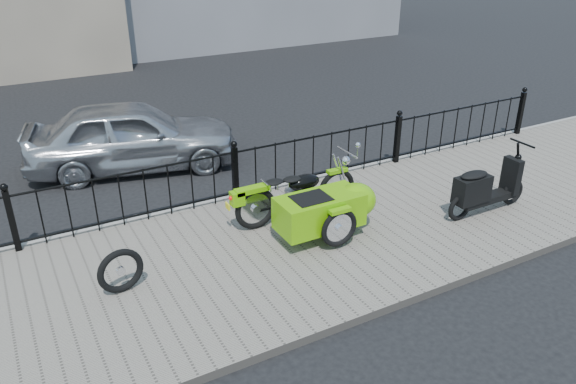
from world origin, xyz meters
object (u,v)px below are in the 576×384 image
sedan_car (132,136)px  spare_tire (121,271)px  motorcycle_sidecar (325,204)px  scooter (484,189)px

sedan_car → spare_tire: bearing=176.5°
spare_tire → sedan_car: bearing=73.0°
motorcycle_sidecar → sedan_car: (-1.83, 4.20, 0.10)m
spare_tire → sedan_car: size_ratio=0.15×
scooter → sedan_car: 6.62m
spare_tire → sedan_car: 4.47m
spare_tire → scooter: bearing=-6.5°
scooter → sedan_car: sedan_car is taller
sedan_car → scooter: bearing=-124.6°
scooter → motorcycle_sidecar: bearing=164.5°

